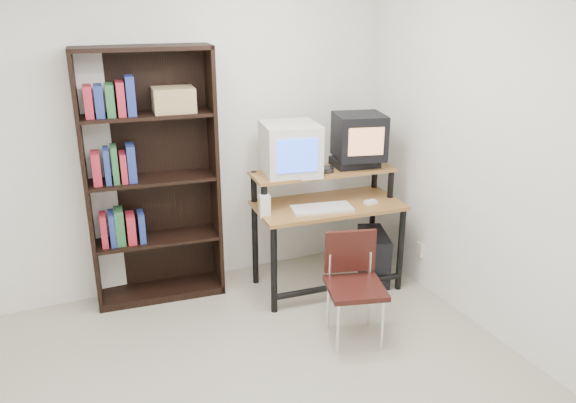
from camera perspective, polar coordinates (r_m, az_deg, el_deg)
name	(u,v)px	position (r m, az deg, el deg)	size (l,w,h in m)	color
back_wall	(151,134)	(4.48, -13.79, 6.72)	(4.00, 0.01, 2.60)	silver
right_wall	(551,172)	(3.73, 25.14, 2.77)	(0.01, 4.00, 2.60)	silver
computer_desk	(327,209)	(4.53, 3.98, -0.74)	(1.21, 0.67, 0.98)	olive
crt_monitor	(290,149)	(4.41, 0.22, 5.36)	(0.49, 0.49, 0.40)	beige
vcr	(355,163)	(4.65, 6.78, 3.94)	(0.36, 0.26, 0.08)	black
crt_tv	(359,136)	(4.61, 7.23, 6.60)	(0.46, 0.45, 0.36)	black
cd_spindle	(326,170)	(4.47, 3.91, 3.17)	(0.12, 0.12, 0.05)	#26262B
keyboard	(322,209)	(4.37, 3.46, -0.79)	(0.47, 0.21, 0.04)	beige
mousepad	(369,205)	(4.54, 8.19, -0.34)	(0.22, 0.18, 0.01)	black
mouse	(371,203)	(4.54, 8.39, -0.11)	(0.10, 0.06, 0.03)	white
desk_speaker	(265,206)	(4.24, -2.40, -0.45)	(0.08, 0.07, 0.17)	beige
pc_tower	(373,256)	(4.86, 8.66, -5.50)	(0.20, 0.45, 0.42)	black
school_chair	(353,276)	(3.95, 6.67, -7.57)	(0.47, 0.47, 0.76)	black
bookshelf	(151,176)	(4.41, -13.73, 2.54)	(1.01, 0.42, 1.97)	black
wall_outlet	(419,250)	(4.84, 13.21, -4.79)	(0.02, 0.08, 0.12)	beige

